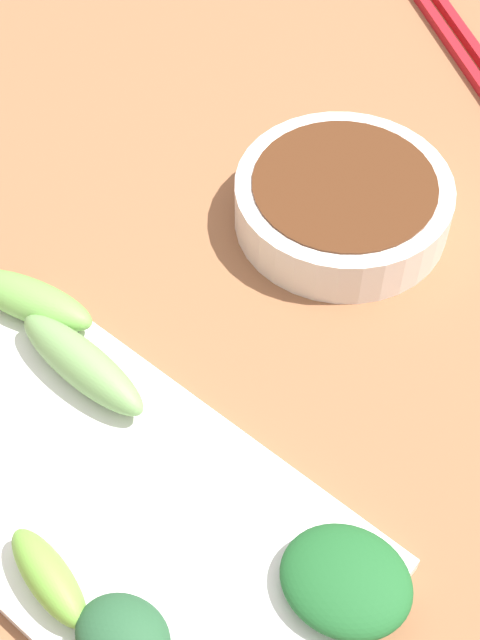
{
  "coord_description": "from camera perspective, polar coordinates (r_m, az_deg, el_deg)",
  "views": [
    {
      "loc": [
        0.25,
        0.21,
        0.49
      ],
      "look_at": [
        -0.01,
        0.0,
        0.05
      ],
      "focal_mm": 51.6,
      "sensor_mm": 36.0,
      "label": 1
    }
  ],
  "objects": [
    {
      "name": "chopsticks",
      "position": [
        0.81,
        13.5,
        16.39
      ],
      "size": [
        0.15,
        0.2,
        0.01
      ],
      "rotation": [
        0.0,
        0.0,
        -0.59
      ],
      "color": "#B0161F",
      "rests_on": "tabletop"
    },
    {
      "name": "broccoli_stalk_2",
      "position": [
        0.49,
        -11.78,
        -15.36
      ],
      "size": [
        0.03,
        0.07,
        0.03
      ],
      "primitive_type": "ellipsoid",
      "rotation": [
        0.0,
        0.0,
        -0.2
      ],
      "color": "#72B63F",
      "rests_on": "serving_plate"
    },
    {
      "name": "broccoli_stalk_0",
      "position": [
        0.54,
        -9.78,
        -2.7
      ],
      "size": [
        0.03,
        0.1,
        0.03
      ],
      "primitive_type": "ellipsoid",
      "rotation": [
        0.0,
        0.0,
        -0.03
      ],
      "color": "#72A55A",
      "rests_on": "serving_plate"
    },
    {
      "name": "sauce_bowl",
      "position": [
        0.63,
        6.39,
        7.34
      ],
      "size": [
        0.15,
        0.15,
        0.04
      ],
      "color": "silver",
      "rests_on": "tabletop"
    },
    {
      "name": "tabletop",
      "position": [
        0.58,
        -0.71,
        -2.85
      ],
      "size": [
        2.1,
        2.1,
        0.02
      ],
      "primitive_type": "cube",
      "color": "brown",
      "rests_on": "ground"
    },
    {
      "name": "broccoli_leafy_1",
      "position": [
        0.48,
        6.59,
        -15.77
      ],
      "size": [
        0.07,
        0.08,
        0.02
      ],
      "primitive_type": "ellipsoid",
      "rotation": [
        0.0,
        0.0,
        0.23
      ],
      "color": "#1E5D29",
      "rests_on": "serving_plate"
    },
    {
      "name": "broccoli_leafy_3",
      "position": [
        0.47,
        -7.28,
        -18.89
      ],
      "size": [
        0.05,
        0.06,
        0.03
      ],
      "primitive_type": "ellipsoid",
      "rotation": [
        0.0,
        0.0,
        0.19
      ],
      "color": "#265733",
      "rests_on": "serving_plate"
    },
    {
      "name": "broccoli_stalk_4",
      "position": [
        0.58,
        -12.91,
        1.23
      ],
      "size": [
        0.05,
        0.09,
        0.02
      ],
      "primitive_type": "ellipsoid",
      "rotation": [
        0.0,
        0.0,
        0.25
      ],
      "color": "#6CA949",
      "rests_on": "serving_plate"
    },
    {
      "name": "serving_plate",
      "position": [
        0.52,
        -7.9,
        -11.27
      ],
      "size": [
        0.16,
        0.3,
        0.01
      ],
      "primitive_type": "cube",
      "color": "white",
      "rests_on": "tabletop"
    }
  ]
}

